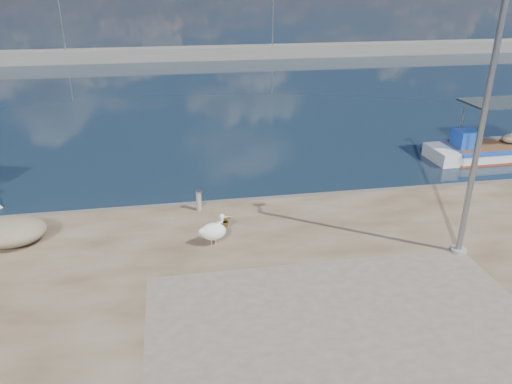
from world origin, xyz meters
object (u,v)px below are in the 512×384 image
object	(u,v)px
boat_right	(493,152)
lamp_post	(478,143)
pelican	(214,231)
bollard_near	(199,199)

from	to	relation	value
boat_right	lamp_post	bearing A→B (deg)	-130.04
boat_right	pelican	world-z (taller)	boat_right
boat_right	lamp_post	size ratio (longest dim) A/B	0.92
boat_right	pelican	bearing A→B (deg)	-154.78
boat_right	bollard_near	size ratio (longest dim) A/B	8.99
boat_right	pelican	size ratio (longest dim) A/B	6.35
boat_right	lamp_post	xyz separation A→B (m)	(-6.75, -8.43, 3.56)
bollard_near	pelican	bearing A→B (deg)	-83.60
boat_right	lamp_post	distance (m)	11.37
pelican	bollard_near	size ratio (longest dim) A/B	1.42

